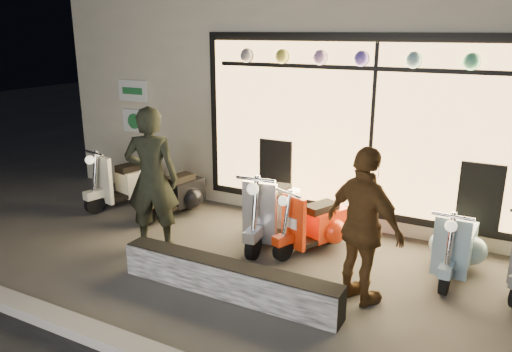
{
  "coord_description": "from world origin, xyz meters",
  "views": [
    {
      "loc": [
        2.63,
        -4.98,
        2.92
      ],
      "look_at": [
        -0.36,
        0.6,
        1.05
      ],
      "focal_mm": 35.0,
      "sensor_mm": 36.0,
      "label": 1
    }
  ],
  "objects_px": {
    "graffiti_barrier": "(228,279)",
    "scooter_red": "(318,223)",
    "scooter_silver": "(274,210)",
    "man": "(152,179)",
    "woman": "(364,227)"
  },
  "relations": [
    {
      "from": "man",
      "to": "graffiti_barrier",
      "type": "bearing_deg",
      "value": 132.88
    },
    {
      "from": "man",
      "to": "woman",
      "type": "relative_size",
      "value": 1.12
    },
    {
      "from": "scooter_red",
      "to": "man",
      "type": "height_order",
      "value": "man"
    },
    {
      "from": "scooter_silver",
      "to": "graffiti_barrier",
      "type": "bearing_deg",
      "value": -86.64
    },
    {
      "from": "scooter_red",
      "to": "man",
      "type": "relative_size",
      "value": 0.63
    },
    {
      "from": "scooter_silver",
      "to": "man",
      "type": "xyz_separation_m",
      "value": [
        -1.33,
        -1.05,
        0.56
      ]
    },
    {
      "from": "graffiti_barrier",
      "to": "scooter_silver",
      "type": "xyz_separation_m",
      "value": [
        -0.26,
        1.72,
        0.22
      ]
    },
    {
      "from": "scooter_silver",
      "to": "scooter_red",
      "type": "xyz_separation_m",
      "value": [
        0.68,
        -0.02,
        -0.06
      ]
    },
    {
      "from": "graffiti_barrier",
      "to": "man",
      "type": "distance_m",
      "value": 1.89
    },
    {
      "from": "scooter_silver",
      "to": "scooter_red",
      "type": "relative_size",
      "value": 1.2
    },
    {
      "from": "graffiti_barrier",
      "to": "scooter_red",
      "type": "relative_size",
      "value": 2.19
    },
    {
      "from": "scooter_silver",
      "to": "scooter_red",
      "type": "height_order",
      "value": "scooter_silver"
    },
    {
      "from": "graffiti_barrier",
      "to": "woman",
      "type": "relative_size",
      "value": 1.53
    },
    {
      "from": "graffiti_barrier",
      "to": "scooter_red",
      "type": "xyz_separation_m",
      "value": [
        0.42,
        1.7,
        0.16
      ]
    },
    {
      "from": "scooter_silver",
      "to": "man",
      "type": "distance_m",
      "value": 1.78
    }
  ]
}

